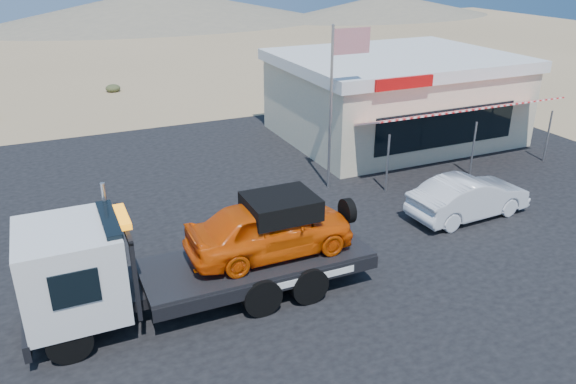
% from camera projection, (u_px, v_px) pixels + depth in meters
% --- Properties ---
extents(ground, '(120.00, 120.00, 0.00)m').
position_uv_depth(ground, '(256.00, 270.00, 15.89)').
color(ground, '#9D8259').
rests_on(ground, ground).
extents(asphalt_lot, '(32.00, 24.00, 0.02)m').
position_uv_depth(asphalt_lot, '(279.00, 215.00, 19.15)').
color(asphalt_lot, black).
rests_on(asphalt_lot, ground).
extents(tow_truck, '(8.51, 2.52, 2.85)m').
position_uv_depth(tow_truck, '(196.00, 251.00, 13.80)').
color(tow_truck, black).
rests_on(tow_truck, asphalt_lot).
extents(white_sedan, '(4.36, 1.72, 1.41)m').
position_uv_depth(white_sedan, '(469.00, 197.00, 18.80)').
color(white_sedan, silver).
rests_on(white_sedan, asphalt_lot).
extents(jerky_store, '(10.40, 9.97, 3.90)m').
position_uv_depth(jerky_store, '(393.00, 96.00, 26.56)').
color(jerky_store, beige).
rests_on(jerky_store, asphalt_lot).
extents(flagpole, '(1.55, 0.10, 6.00)m').
position_uv_depth(flagpole, '(337.00, 89.00, 20.02)').
color(flagpole, '#99999E').
rests_on(flagpole, asphalt_lot).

